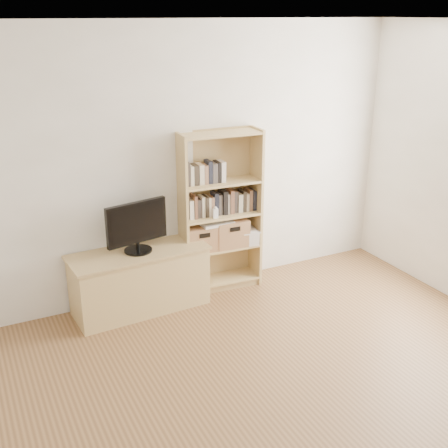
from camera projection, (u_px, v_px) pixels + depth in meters
floor at (335, 441)px, 3.69m from camera, size 4.50×5.00×0.01m
back_wall at (184, 164)px, 5.33m from camera, size 4.50×0.02×2.60m
ceiling at (372, 22)px, 2.77m from camera, size 4.50×5.00×0.01m
tv_stand at (140, 281)px, 5.26m from camera, size 1.27×0.54×0.57m
bookshelf at (220, 212)px, 5.51m from camera, size 0.82×0.33×1.61m
television at (137, 227)px, 5.06m from camera, size 0.59×0.16×0.47m
books_row_mid at (220, 204)px, 5.50m from camera, size 0.77×0.16×0.21m
books_row_upper at (202, 173)px, 5.32m from camera, size 0.39×0.16×0.20m
baby_monitor at (215, 213)px, 5.39m from camera, size 0.05×0.04×0.10m
basket_left at (200, 237)px, 5.51m from camera, size 0.33×0.28×0.25m
basket_right at (230, 232)px, 5.62m from camera, size 0.35×0.30×0.27m
laptop at (216, 222)px, 5.51m from camera, size 0.33×0.24×0.03m
magazine_stack at (246, 236)px, 5.71m from camera, size 0.24×0.31×0.13m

